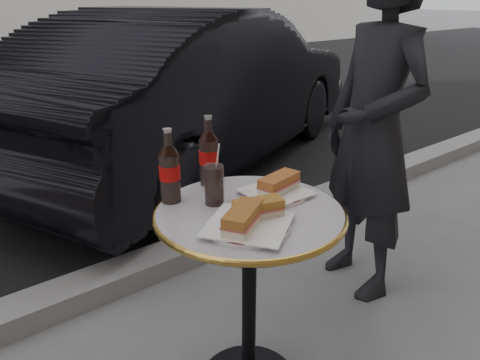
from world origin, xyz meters
TOP-DOWN VIEW (x-y plane):
  - curb at (0.00, 0.90)m, footprint 40.00×0.20m
  - bistro_table at (0.00, 0.00)m, footprint 0.62×0.62m
  - plate_left at (-0.09, -0.10)m, footprint 0.33×0.33m
  - plate_right at (0.14, 0.03)m, footprint 0.25×0.25m
  - sandwich_left_a at (-0.11, -0.10)m, footprint 0.18×0.15m
  - sandwich_left_b at (-0.03, -0.08)m, footprint 0.16×0.11m
  - sandwich_right at (0.16, 0.03)m, footprint 0.17×0.10m
  - cola_bottle_left at (-0.16, 0.22)m, footprint 0.09×0.09m
  - cola_bottle_right at (0.03, 0.26)m, footprint 0.07×0.07m
  - cola_glass at (-0.06, 0.11)m, footprint 0.07×0.07m
  - parked_car at (1.30, 2.20)m, footprint 2.80×4.09m
  - pedestrian at (0.88, 0.18)m, footprint 0.50×0.65m

SIDE VIEW (x-z plane):
  - curb at x=0.00m, z-range -0.01..0.11m
  - bistro_table at x=0.00m, z-range 0.00..0.73m
  - parked_car at x=1.30m, z-range 0.00..1.28m
  - plate_right at x=0.14m, z-range 0.73..0.74m
  - plate_left at x=-0.09m, z-range 0.73..0.75m
  - sandwich_right at x=0.16m, z-range 0.74..0.80m
  - sandwich_left_b at x=-0.03m, z-range 0.75..0.80m
  - sandwich_left_a at x=-0.11m, z-range 0.75..0.80m
  - pedestrian at x=0.88m, z-range 0.00..1.58m
  - cola_glass at x=-0.06m, z-range 0.73..0.87m
  - cola_bottle_left at x=-0.16m, z-range 0.73..0.98m
  - cola_bottle_right at x=0.03m, z-range 0.73..0.99m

